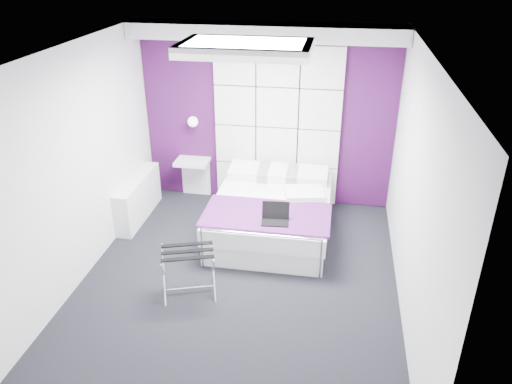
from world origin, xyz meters
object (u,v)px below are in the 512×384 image
radiator (138,198)px  bed (272,214)px  wall_lamp (194,121)px  laptop (276,217)px  luggage_rack (189,272)px  nightstand (193,162)px

radiator → bed: 1.91m
wall_lamp → laptop: (1.40, -1.46, -0.64)m
luggage_rack → laptop: bearing=26.6°
bed → nightstand: bearing=147.9°
wall_lamp → nightstand: wall_lamp is taller
radiator → laptop: bearing=-19.1°
wall_lamp → radiator: 1.35m
bed → radiator: bearing=176.9°
bed → laptop: size_ratio=5.80×
radiator → bed: size_ratio=0.64×
wall_lamp → bed: bearing=-34.2°
nightstand → bed: bearing=-32.1°
wall_lamp → nightstand: bearing=-135.5°
wall_lamp → nightstand: size_ratio=0.31×
laptop → nightstand: bearing=130.9°
radiator → luggage_rack: 1.95m
wall_lamp → bed: wall_lamp is taller
radiator → nightstand: bearing=50.2°
bed → luggage_rack: bed is taller
laptop → luggage_rack: bearing=-139.7°
radiator → nightstand: 0.98m
radiator → bed: bed is taller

